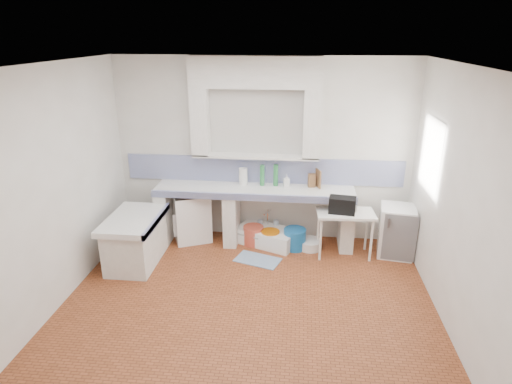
# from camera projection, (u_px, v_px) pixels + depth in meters

# --- Properties ---
(floor) EXTENTS (4.50, 4.50, 0.00)m
(floor) POSITION_uv_depth(u_px,v_px,m) (247.00, 306.00, 5.22)
(floor) COLOR brown
(floor) RESTS_ON ground
(ceiling) EXTENTS (4.50, 4.50, 0.00)m
(ceiling) POSITION_uv_depth(u_px,v_px,m) (245.00, 65.00, 4.24)
(ceiling) COLOR white
(ceiling) RESTS_ON ground
(wall_back) EXTENTS (4.50, 0.00, 4.50)m
(wall_back) POSITION_uv_depth(u_px,v_px,m) (263.00, 151.00, 6.59)
(wall_back) COLOR white
(wall_back) RESTS_ON ground
(wall_front) EXTENTS (4.50, 0.00, 4.50)m
(wall_front) POSITION_uv_depth(u_px,v_px,m) (209.00, 306.00, 2.86)
(wall_front) COLOR white
(wall_front) RESTS_ON ground
(wall_left) EXTENTS (0.00, 4.50, 4.50)m
(wall_left) POSITION_uv_depth(u_px,v_px,m) (52.00, 191.00, 4.95)
(wall_left) COLOR white
(wall_left) RESTS_ON ground
(wall_right) EXTENTS (0.00, 4.50, 4.50)m
(wall_right) POSITION_uv_depth(u_px,v_px,m) (460.00, 206.00, 4.51)
(wall_right) COLOR white
(wall_right) RESTS_ON ground
(alcove_mass) EXTENTS (1.90, 0.25, 0.45)m
(alcove_mass) POSITION_uv_depth(u_px,v_px,m) (255.00, 72.00, 6.08)
(alcove_mass) COLOR white
(alcove_mass) RESTS_ON ground
(window_frame) EXTENTS (0.35, 0.86, 1.06)m
(window_frame) POSITION_uv_depth(u_px,v_px,m) (445.00, 157.00, 5.54)
(window_frame) COLOR #3D2213
(window_frame) RESTS_ON ground
(lace_valance) EXTENTS (0.01, 0.84, 0.24)m
(lace_valance) POSITION_uv_depth(u_px,v_px,m) (438.00, 127.00, 5.42)
(lace_valance) COLOR white
(lace_valance) RESTS_ON ground
(counter_slab) EXTENTS (3.00, 0.60, 0.08)m
(counter_slab) POSITION_uv_depth(u_px,v_px,m) (254.00, 191.00, 6.51)
(counter_slab) COLOR white
(counter_slab) RESTS_ON ground
(counter_lip) EXTENTS (3.00, 0.04, 0.10)m
(counter_lip) POSITION_uv_depth(u_px,v_px,m) (252.00, 197.00, 6.25)
(counter_lip) COLOR navy
(counter_lip) RESTS_ON ground
(counter_pier_left) EXTENTS (0.20, 0.55, 0.82)m
(counter_pier_left) POSITION_uv_depth(u_px,v_px,m) (166.00, 214.00, 6.80)
(counter_pier_left) COLOR white
(counter_pier_left) RESTS_ON ground
(counter_pier_mid) EXTENTS (0.20, 0.55, 0.82)m
(counter_pier_mid) POSITION_uv_depth(u_px,v_px,m) (232.00, 217.00, 6.70)
(counter_pier_mid) COLOR white
(counter_pier_mid) RESTS_ON ground
(counter_pier_right) EXTENTS (0.20, 0.55, 0.82)m
(counter_pier_right) POSITION_uv_depth(u_px,v_px,m) (346.00, 222.00, 6.53)
(counter_pier_right) COLOR white
(counter_pier_right) RESTS_ON ground
(peninsula_top) EXTENTS (0.70, 1.10, 0.08)m
(peninsula_top) POSITION_uv_depth(u_px,v_px,m) (133.00, 220.00, 5.99)
(peninsula_top) COLOR white
(peninsula_top) RESTS_ON ground
(peninsula_base) EXTENTS (0.60, 1.00, 0.62)m
(peninsula_base) POSITION_uv_depth(u_px,v_px,m) (136.00, 242.00, 6.11)
(peninsula_base) COLOR white
(peninsula_base) RESTS_ON ground
(peninsula_lip) EXTENTS (0.04, 1.10, 0.10)m
(peninsula_lip) POSITION_uv_depth(u_px,v_px,m) (157.00, 221.00, 5.96)
(peninsula_lip) COLOR navy
(peninsula_lip) RESTS_ON ground
(backsplash) EXTENTS (4.27, 0.03, 0.40)m
(backsplash) POSITION_uv_depth(u_px,v_px,m) (263.00, 170.00, 6.68)
(backsplash) COLOR navy
(backsplash) RESTS_ON ground
(stove) EXTENTS (0.71, 0.70, 0.77)m
(stove) POSITION_uv_depth(u_px,v_px,m) (192.00, 216.00, 6.79)
(stove) COLOR white
(stove) RESTS_ON ground
(sink) EXTENTS (1.02, 0.80, 0.22)m
(sink) POSITION_uv_depth(u_px,v_px,m) (267.00, 237.00, 6.73)
(sink) COLOR white
(sink) RESTS_ON ground
(side_table) EXTENTS (0.84, 0.50, 0.04)m
(side_table) POSITION_uv_depth(u_px,v_px,m) (344.00, 234.00, 6.30)
(side_table) COLOR white
(side_table) RESTS_ON ground
(fridge) EXTENTS (0.55, 0.55, 0.75)m
(fridge) POSITION_uv_depth(u_px,v_px,m) (396.00, 231.00, 6.31)
(fridge) COLOR white
(fridge) RESTS_ON ground
(bucket_red) EXTENTS (0.41, 0.41, 0.29)m
(bucket_red) POSITION_uv_depth(u_px,v_px,m) (253.00, 235.00, 6.70)
(bucket_red) COLOR #C14832
(bucket_red) RESTS_ON ground
(bucket_orange) EXTENTS (0.32, 0.32, 0.27)m
(bucket_orange) POSITION_uv_depth(u_px,v_px,m) (270.00, 239.00, 6.61)
(bucket_orange) COLOR #C86104
(bucket_orange) RESTS_ON ground
(bucket_blue) EXTENTS (0.40, 0.40, 0.31)m
(bucket_blue) POSITION_uv_depth(u_px,v_px,m) (295.00, 239.00, 6.56)
(bucket_blue) COLOR #1661A8
(bucket_blue) RESTS_ON ground
(basin_white) EXTENTS (0.44, 0.44, 0.14)m
(basin_white) POSITION_uv_depth(u_px,v_px,m) (310.00, 244.00, 6.58)
(basin_white) COLOR white
(basin_white) RESTS_ON ground
(water_bottle_a) EXTENTS (0.11, 0.11, 0.31)m
(water_bottle_a) POSITION_uv_depth(u_px,v_px,m) (260.00, 229.00, 6.88)
(water_bottle_a) COLOR silver
(water_bottle_a) RESTS_ON ground
(water_bottle_b) EXTENTS (0.10, 0.10, 0.32)m
(water_bottle_b) POSITION_uv_depth(u_px,v_px,m) (276.00, 230.00, 6.86)
(water_bottle_b) COLOR silver
(water_bottle_b) RESTS_ON ground
(black_bag) EXTENTS (0.40, 0.26, 0.23)m
(black_bag) POSITION_uv_depth(u_px,v_px,m) (342.00, 205.00, 6.13)
(black_bag) COLOR black
(black_bag) RESTS_ON side_table
(green_bottle_a) EXTENTS (0.07, 0.07, 0.32)m
(green_bottle_a) POSITION_uv_depth(u_px,v_px,m) (262.00, 175.00, 6.56)
(green_bottle_a) COLOR #29793D
(green_bottle_a) RESTS_ON counter_slab
(green_bottle_b) EXTENTS (0.09, 0.09, 0.33)m
(green_bottle_b) POSITION_uv_depth(u_px,v_px,m) (276.00, 175.00, 6.55)
(green_bottle_b) COLOR #29793D
(green_bottle_b) RESTS_ON counter_slab
(knife_block) EXTENTS (0.12, 0.11, 0.20)m
(knife_block) POSITION_uv_depth(u_px,v_px,m) (312.00, 180.00, 6.52)
(knife_block) COLOR olive
(knife_block) RESTS_ON counter_slab
(cutting_board) EXTENTS (0.08, 0.20, 0.28)m
(cutting_board) POSITION_uv_depth(u_px,v_px,m) (318.00, 178.00, 6.50)
(cutting_board) COLOR olive
(cutting_board) RESTS_ON counter_slab
(paper_towel) EXTENTS (0.15, 0.15, 0.26)m
(paper_towel) POSITION_uv_depth(u_px,v_px,m) (243.00, 176.00, 6.61)
(paper_towel) COLOR white
(paper_towel) RESTS_ON counter_slab
(soap_bottle) EXTENTS (0.10, 0.10, 0.19)m
(soap_bottle) POSITION_uv_depth(u_px,v_px,m) (286.00, 181.00, 6.54)
(soap_bottle) COLOR white
(soap_bottle) RESTS_ON counter_slab
(rug) EXTENTS (0.72, 0.55, 0.01)m
(rug) POSITION_uv_depth(u_px,v_px,m) (258.00, 260.00, 6.26)
(rug) COLOR teal
(rug) RESTS_ON ground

